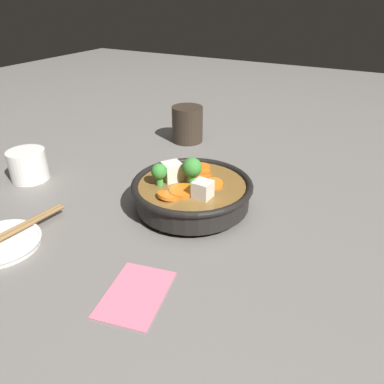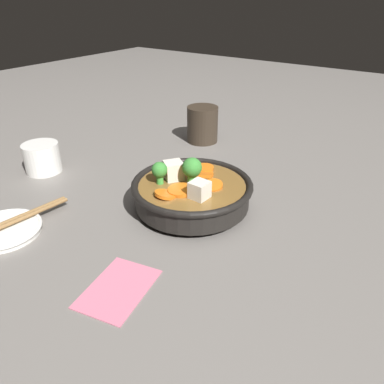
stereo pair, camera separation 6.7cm
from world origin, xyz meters
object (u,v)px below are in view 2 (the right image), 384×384
at_px(tea_cup, 42,158).
at_px(chopsticks_pair, 2,225).
at_px(dark_mug, 203,124).
at_px(side_saucer, 4,230).
at_px(stirfry_bowl, 191,191).

relative_size(tea_cup, chopsticks_pair, 0.33).
bearing_deg(tea_cup, dark_mug, -27.21).
relative_size(side_saucer, chopsticks_pair, 0.52).
relative_size(stirfry_bowl, chopsticks_pair, 0.93).
height_order(side_saucer, tea_cup, tea_cup).
height_order(stirfry_bowl, dark_mug, stirfry_bowl).
bearing_deg(side_saucer, chopsticks_pair, 45.00).
relative_size(tea_cup, dark_mug, 0.73).
bearing_deg(stirfry_bowl, tea_cup, 99.43).
height_order(tea_cup, chopsticks_pair, tea_cup).
height_order(tea_cup, dark_mug, dark_mug).
height_order(side_saucer, chopsticks_pair, chopsticks_pair).
bearing_deg(chopsticks_pair, dark_mug, -3.32).
height_order(dark_mug, chopsticks_pair, dark_mug).
xyz_separation_m(tea_cup, dark_mug, (0.35, -0.18, 0.01)).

